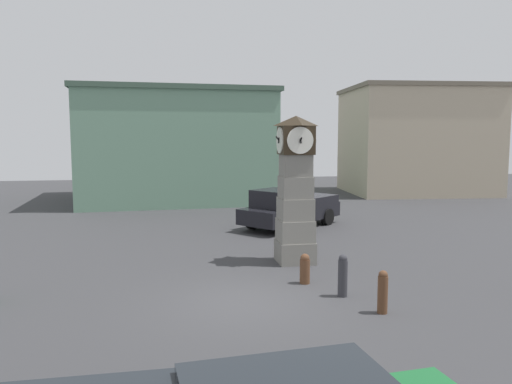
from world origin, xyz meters
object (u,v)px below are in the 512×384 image
(bollard_near_tower, at_px, (383,292))
(bollard_far_row, at_px, (305,268))
(clock_tower, at_px, (295,193))
(bollard_mid_row, at_px, (343,275))
(pickup_truck, at_px, (290,208))

(bollard_near_tower, bearing_deg, bollard_far_row, 113.45)
(clock_tower, bearing_deg, bollard_near_tower, -80.91)
(bollard_near_tower, distance_m, bollard_far_row, 2.97)
(bollard_near_tower, distance_m, bollard_mid_row, 1.48)
(bollard_near_tower, relative_size, bollard_far_row, 1.20)
(clock_tower, distance_m, bollard_mid_row, 4.24)
(clock_tower, height_order, bollard_near_tower, clock_tower)
(clock_tower, relative_size, bollard_near_tower, 4.68)
(clock_tower, xyz_separation_m, bollard_near_tower, (0.83, -5.22, -1.85))
(clock_tower, distance_m, bollard_near_tower, 5.60)
(bollard_mid_row, bearing_deg, clock_tower, 94.84)
(clock_tower, xyz_separation_m, pickup_truck, (1.47, 6.53, -1.45))
(bollard_near_tower, height_order, bollard_far_row, bollard_near_tower)
(bollard_mid_row, bearing_deg, pickup_truck, 83.71)
(clock_tower, relative_size, bollard_far_row, 5.61)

